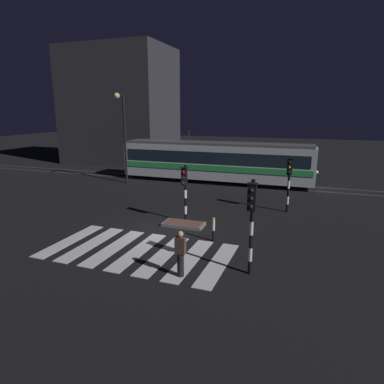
% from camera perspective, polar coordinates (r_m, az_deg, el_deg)
% --- Properties ---
extents(ground_plane, '(120.00, 120.00, 0.00)m').
position_cam_1_polar(ground_plane, '(16.87, -4.66, -6.45)').
color(ground_plane, black).
extents(rail_near, '(80.00, 0.12, 0.03)m').
position_cam_1_polar(rail_near, '(27.14, 5.10, 1.29)').
color(rail_near, '#59595E').
rests_on(rail_near, ground).
extents(rail_far, '(80.00, 0.12, 0.03)m').
position_cam_1_polar(rail_far, '(28.50, 5.83, 1.86)').
color(rail_far, '#59595E').
rests_on(rail_far, ground).
extents(crosswalk_zebra, '(7.72, 4.19, 0.02)m').
position_cam_1_polar(crosswalk_zebra, '(14.64, -9.02, -9.74)').
color(crosswalk_zebra, silver).
rests_on(crosswalk_zebra, ground).
extents(traffic_island, '(2.09, 1.03, 0.18)m').
position_cam_1_polar(traffic_island, '(17.47, -1.40, -5.39)').
color(traffic_island, slate).
rests_on(traffic_island, ground).
extents(traffic_light_median_centre, '(0.36, 0.42, 3.03)m').
position_cam_1_polar(traffic_light_median_centre, '(17.50, -1.21, 1.14)').
color(traffic_light_median_centre, black).
rests_on(traffic_light_median_centre, ground).
extents(traffic_light_corner_far_right, '(0.36, 0.42, 3.26)m').
position_cam_1_polar(traffic_light_corner_far_right, '(19.97, 15.95, 2.63)').
color(traffic_light_corner_far_right, black).
rests_on(traffic_light_corner_far_right, ground).
extents(traffic_light_corner_near_right, '(0.36, 0.42, 3.47)m').
position_cam_1_polar(traffic_light_corner_near_right, '(11.90, 9.94, -3.60)').
color(traffic_light_corner_near_right, black).
rests_on(traffic_light_corner_near_right, ground).
extents(street_lamp_trackside_left, '(0.44, 1.21, 7.01)m').
position_cam_1_polar(street_lamp_trackside_left, '(27.44, -11.52, 10.58)').
color(street_lamp_trackside_left, black).
rests_on(street_lamp_trackside_left, ground).
extents(tram, '(15.57, 2.58, 4.15)m').
position_cam_1_polar(tram, '(27.70, 4.01, 5.20)').
color(tram, silver).
rests_on(tram, ground).
extents(pedestrian_waiting_at_kerb, '(0.36, 0.24, 1.71)m').
position_cam_1_polar(pedestrian_waiting_at_kerb, '(12.09, -1.94, -10.26)').
color(pedestrian_waiting_at_kerb, black).
rests_on(pedestrian_waiting_at_kerb, ground).
extents(bollard_island_edge, '(0.12, 0.12, 1.11)m').
position_cam_1_polar(bollard_island_edge, '(15.38, 3.63, -6.23)').
color(bollard_island_edge, black).
rests_on(bollard_island_edge, ground).
extents(building_backdrop, '(11.13, 8.00, 12.34)m').
position_cam_1_polar(building_backdrop, '(39.84, -11.91, 13.87)').
color(building_backdrop, '#2D2D33').
rests_on(building_backdrop, ground).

